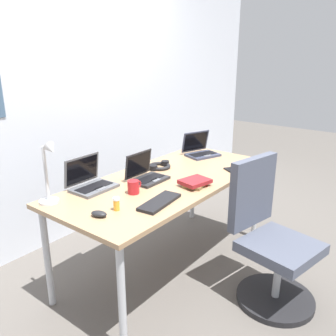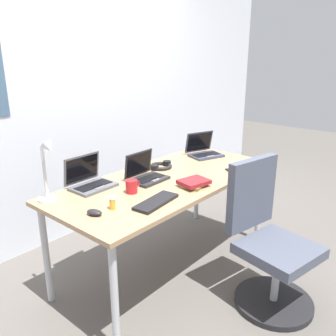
% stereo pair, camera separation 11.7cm
% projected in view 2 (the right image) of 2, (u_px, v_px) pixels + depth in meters
% --- Properties ---
extents(ground_plane, '(12.00, 12.00, 0.00)m').
position_uv_depth(ground_plane, '(168.00, 265.00, 2.85)').
color(ground_plane, '#56514C').
extents(wall_back, '(6.00, 0.13, 2.60)m').
position_uv_depth(wall_back, '(73.00, 91.00, 3.12)').
color(wall_back, silver).
rests_on(wall_back, ground_plane).
extents(desk, '(1.80, 0.80, 0.74)m').
position_uv_depth(desk, '(168.00, 186.00, 2.63)').
color(desk, '#9E7A56').
rests_on(desk, ground_plane).
extents(desk_lamp, '(0.12, 0.18, 0.40)m').
position_uv_depth(desk_lamp, '(47.00, 172.00, 2.15)').
color(desk_lamp, silver).
rests_on(desk_lamp, desk).
extents(laptop_front_right, '(0.34, 0.31, 0.21)m').
position_uv_depth(laptop_front_right, '(204.00, 151.00, 3.17)').
color(laptop_front_right, '#33384C').
rests_on(laptop_front_right, desk).
extents(laptop_front_left, '(0.27, 0.22, 0.20)m').
position_uv_depth(laptop_front_left, '(146.00, 174.00, 2.57)').
color(laptop_front_left, '#232326').
rests_on(laptop_front_left, desk).
extents(laptop_back_left, '(0.30, 0.24, 0.22)m').
position_uv_depth(laptop_back_left, '(90.00, 181.00, 2.44)').
color(laptop_back_left, '#515459').
rests_on(laptop_back_left, desk).
extents(external_keyboard, '(0.34, 0.16, 0.02)m').
position_uv_depth(external_keyboard, '(156.00, 202.00, 2.18)').
color(external_keyboard, black).
rests_on(external_keyboard, desk).
extents(computer_mouse, '(0.08, 0.11, 0.03)m').
position_uv_depth(computer_mouse, '(94.00, 212.00, 2.02)').
color(computer_mouse, black).
rests_on(computer_mouse, desk).
extents(cell_phone, '(0.12, 0.15, 0.01)m').
position_uv_depth(cell_phone, '(233.00, 171.00, 2.75)').
color(cell_phone, black).
rests_on(cell_phone, desk).
extents(headphones, '(0.21, 0.18, 0.04)m').
position_uv_depth(headphones, '(161.00, 166.00, 2.85)').
color(headphones, black).
rests_on(headphones, desk).
extents(pill_bottle, '(0.04, 0.04, 0.08)m').
position_uv_depth(pill_bottle, '(112.00, 203.00, 2.09)').
color(pill_bottle, gold).
rests_on(pill_bottle, desk).
extents(book_stack, '(0.22, 0.19, 0.05)m').
position_uv_depth(book_stack, '(194.00, 183.00, 2.46)').
color(book_stack, brown).
rests_on(book_stack, desk).
extents(coffee_mug, '(0.11, 0.08, 0.09)m').
position_uv_depth(coffee_mug, '(132.00, 186.00, 2.34)').
color(coffee_mug, '#B21E23').
rests_on(coffee_mug, desk).
extents(office_chair, '(0.52, 0.58, 0.97)m').
position_uv_depth(office_chair, '(268.00, 248.00, 2.34)').
color(office_chair, black).
rests_on(office_chair, ground_plane).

